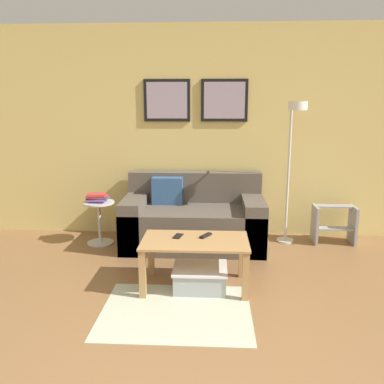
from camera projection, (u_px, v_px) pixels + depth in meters
wall_back at (205, 132)px, 4.97m from camera, size 5.60×0.09×2.55m
area_rug at (176, 311)px, 3.24m from camera, size 1.19×0.95×0.01m
couch at (193, 220)px, 4.74m from camera, size 1.60×0.87×0.82m
coffee_table at (195, 249)px, 3.61m from camera, size 0.94×0.55×0.44m
storage_bin at (200, 278)px, 3.63m from camera, size 0.48×0.40×0.20m
floor_lamp at (293, 143)px, 4.45m from camera, size 0.21×0.54×1.65m
side_table at (99, 219)px, 4.77m from camera, size 0.37×0.37×0.50m
book_stack at (97, 198)px, 4.72m from camera, size 0.26×0.20×0.10m
remote_control at (206, 236)px, 3.68m from camera, size 0.11×0.15×0.02m
cell_phone at (178, 236)px, 3.68m from camera, size 0.10×0.15×0.01m
step_stool at (334, 223)px, 4.81m from camera, size 0.48×0.28×0.44m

